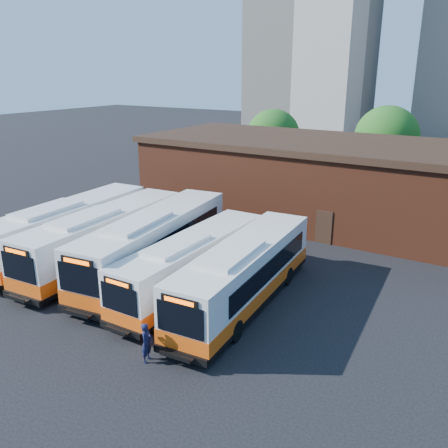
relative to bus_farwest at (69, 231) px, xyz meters
The scene contains 10 objects.
ground 11.16m from the bus_farwest, 16.28° to the right, with size 220.00×220.00×0.00m, color black.
bus_farwest is the anchor object (origin of this frame).
bus_west 3.31m from the bus_farwest, ahead, with size 3.66×13.49×3.64m.
bus_midwest 6.79m from the bus_farwest, ahead, with size 4.61×14.09×3.78m.
bus_mideast 10.18m from the bus_farwest, ahead, with size 2.66×12.11×3.29m.
bus_east 13.36m from the bus_farwest, ahead, with size 3.61×12.96×3.49m.
transit_worker 14.17m from the bus_farwest, 28.25° to the right, with size 0.64×0.42×1.77m, color #121533.
depot_building 20.02m from the bus_farwest, 57.91° to the left, with size 28.60×12.60×6.40m.
tree_west 29.07m from the bus_farwest, 88.81° to the left, with size 6.00×6.00×7.65m.
tree_mid 33.55m from the bus_farwest, 67.82° to the left, with size 6.56×6.56×8.36m.
Camera 1 is at (13.76, -16.57, 11.74)m, focal length 38.00 mm.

